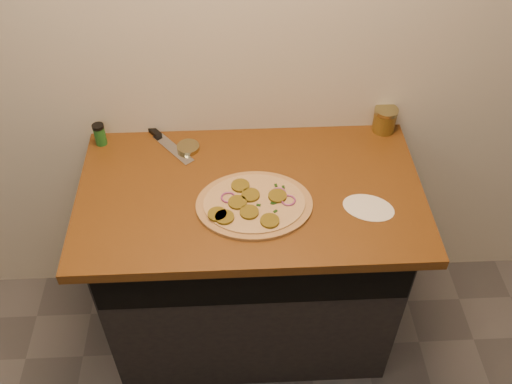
{
  "coord_description": "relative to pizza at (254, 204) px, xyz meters",
  "views": [
    {
      "loc": [
        -0.05,
        0.01,
        2.29
      ],
      "look_at": [
        0.02,
        1.35,
        0.95
      ],
      "focal_mm": 40.0,
      "sensor_mm": 36.0,
      "label": 1
    }
  ],
  "objects": [
    {
      "name": "spice_shaker",
      "position": [
        -0.56,
        0.35,
        0.03
      ],
      "size": [
        0.04,
        0.04,
        0.09
      ],
      "color": "#1D5E22",
      "rests_on": "countertop"
    },
    {
      "name": "chefs_knife",
      "position": [
        -0.34,
        0.37,
        -0.0
      ],
      "size": [
        0.22,
        0.26,
        0.02
      ],
      "color": "#B7BAC1",
      "rests_on": "countertop"
    },
    {
      "name": "mason_jar_lid",
      "position": [
        -0.23,
        0.3,
        -0.0
      ],
      "size": [
        0.09,
        0.09,
        0.02
      ],
      "primitive_type": "cylinder",
      "rotation": [
        0.0,
        0.0,
        0.09
      ],
      "color": "#9A8E59",
      "rests_on": "countertop"
    },
    {
      "name": "flour_spill",
      "position": [
        0.39,
        -0.03,
        -0.01
      ],
      "size": [
        0.23,
        0.23,
        0.0
      ],
      "primitive_type": "cylinder",
      "rotation": [
        0.0,
        0.0,
        -0.38
      ],
      "color": "silver",
      "rests_on": "countertop"
    },
    {
      "name": "salsa_jar",
      "position": [
        0.52,
        0.39,
        0.04
      ],
      "size": [
        0.09,
        0.09,
        0.1
      ],
      "color": "maroon",
      "rests_on": "countertop"
    },
    {
      "name": "pizza",
      "position": [
        0.0,
        0.0,
        0.0
      ],
      "size": [
        0.39,
        0.39,
        0.03
      ],
      "color": "tan",
      "rests_on": "countertop"
    },
    {
      "name": "countertop",
      "position": [
        -0.01,
        0.09,
        -0.03
      ],
      "size": [
        1.2,
        0.7,
        0.04
      ],
      "primitive_type": "cube",
      "color": "brown",
      "rests_on": "cabinet"
    },
    {
      "name": "cabinet",
      "position": [
        -0.01,
        0.12,
        -0.48
      ],
      "size": [
        1.1,
        0.6,
        0.86
      ],
      "primitive_type": "cube",
      "color": "black",
      "rests_on": "ground"
    }
  ]
}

